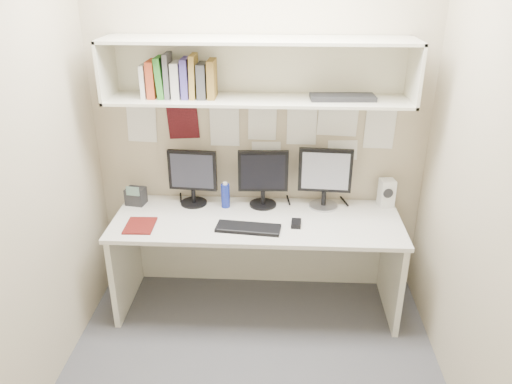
# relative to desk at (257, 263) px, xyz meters

# --- Properties ---
(floor) EXTENTS (2.40, 2.00, 0.01)m
(floor) POSITION_rel_desk_xyz_m (0.00, -0.65, -0.37)
(floor) COLOR #48484D
(floor) RESTS_ON ground
(wall_back) EXTENTS (2.40, 0.02, 2.60)m
(wall_back) POSITION_rel_desk_xyz_m (0.00, 0.35, 0.93)
(wall_back) COLOR tan
(wall_back) RESTS_ON ground
(wall_front) EXTENTS (2.40, 0.02, 2.60)m
(wall_front) POSITION_rel_desk_xyz_m (0.00, -1.65, 0.93)
(wall_front) COLOR tan
(wall_front) RESTS_ON ground
(wall_left) EXTENTS (0.02, 2.00, 2.60)m
(wall_left) POSITION_rel_desk_xyz_m (-1.20, -0.65, 0.93)
(wall_left) COLOR tan
(wall_left) RESTS_ON ground
(wall_right) EXTENTS (0.02, 2.00, 2.60)m
(wall_right) POSITION_rel_desk_xyz_m (1.20, -0.65, 0.93)
(wall_right) COLOR tan
(wall_right) RESTS_ON ground
(desk) EXTENTS (2.00, 0.70, 0.73)m
(desk) POSITION_rel_desk_xyz_m (0.00, 0.00, 0.00)
(desk) COLOR beige
(desk) RESTS_ON floor
(overhead_hutch) EXTENTS (2.00, 0.38, 0.40)m
(overhead_hutch) POSITION_rel_desk_xyz_m (0.00, 0.21, 1.35)
(overhead_hutch) COLOR beige
(overhead_hutch) RESTS_ON wall_back
(pinned_papers) EXTENTS (1.92, 0.01, 0.48)m
(pinned_papers) POSITION_rel_desk_xyz_m (0.00, 0.34, 0.88)
(pinned_papers) COLOR white
(pinned_papers) RESTS_ON wall_back
(monitor_left) EXTENTS (0.35, 0.19, 0.41)m
(monitor_left) POSITION_rel_desk_xyz_m (-0.48, 0.22, 0.59)
(monitor_left) COLOR black
(monitor_left) RESTS_ON desk
(monitor_center) EXTENTS (0.36, 0.20, 0.42)m
(monitor_center) POSITION_rel_desk_xyz_m (0.03, 0.22, 0.60)
(monitor_center) COLOR black
(monitor_center) RESTS_ON desk
(monitor_right) EXTENTS (0.38, 0.21, 0.44)m
(monitor_right) POSITION_rel_desk_xyz_m (0.47, 0.22, 0.61)
(monitor_right) COLOR #A5A5AA
(monitor_right) RESTS_ON desk
(keyboard) EXTENTS (0.44, 0.20, 0.02)m
(keyboard) POSITION_rel_desk_xyz_m (-0.05, -0.16, 0.37)
(keyboard) COLOR black
(keyboard) RESTS_ON desk
(mouse) EXTENTS (0.07, 0.11, 0.03)m
(mouse) POSITION_rel_desk_xyz_m (0.27, -0.09, 0.38)
(mouse) COLOR black
(mouse) RESTS_ON desk
(speaker) EXTENTS (0.12, 0.12, 0.20)m
(speaker) POSITION_rel_desk_xyz_m (0.93, 0.25, 0.47)
(speaker) COLOR silver
(speaker) RESTS_ON desk
(blue_bottle) EXTENTS (0.06, 0.06, 0.19)m
(blue_bottle) POSITION_rel_desk_xyz_m (-0.24, 0.17, 0.46)
(blue_bottle) COLOR navy
(blue_bottle) RESTS_ON desk
(maroon_notebook) EXTENTS (0.20, 0.24, 0.01)m
(maroon_notebook) POSITION_rel_desk_xyz_m (-0.78, -0.16, 0.37)
(maroon_notebook) COLOR #53110E
(maroon_notebook) RESTS_ON desk
(desk_phone) EXTENTS (0.15, 0.14, 0.16)m
(desk_phone) POSITION_rel_desk_xyz_m (-0.90, 0.19, 0.43)
(desk_phone) COLOR black
(desk_phone) RESTS_ON desk
(book_stack) EXTENTS (0.48, 0.18, 0.29)m
(book_stack) POSITION_rel_desk_xyz_m (-0.52, 0.16, 1.30)
(book_stack) COLOR beige
(book_stack) RESTS_ON overhead_hutch
(hutch_tray) EXTENTS (0.43, 0.18, 0.03)m
(hutch_tray) POSITION_rel_desk_xyz_m (0.55, 0.15, 1.19)
(hutch_tray) COLOR black
(hutch_tray) RESTS_ON overhead_hutch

